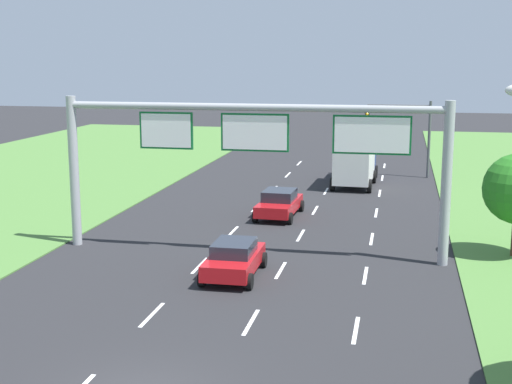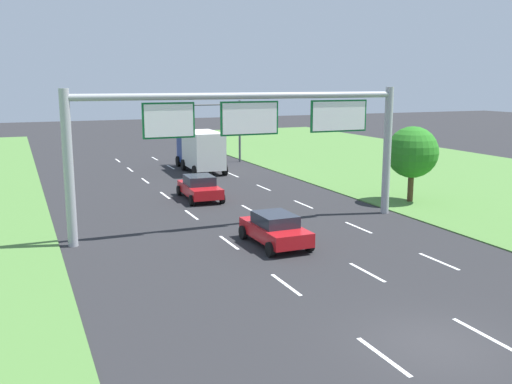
% 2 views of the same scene
% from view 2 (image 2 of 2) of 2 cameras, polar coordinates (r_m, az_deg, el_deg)
% --- Properties ---
extents(ground_plane, '(200.00, 200.00, 0.00)m').
position_cam_2_polar(ground_plane, '(17.35, 17.45, -14.37)').
color(ground_plane, '#262628').
extents(lane_dashes_inner_left, '(0.14, 62.40, 0.01)m').
position_cam_2_polar(lane_dashes_inner_left, '(26.34, -2.73, -5.06)').
color(lane_dashes_inner_left, white).
rests_on(lane_dashes_inner_left, ground_plane).
extents(lane_dashes_inner_right, '(0.14, 62.40, 0.01)m').
position_cam_2_polar(lane_dashes_inner_right, '(27.70, 4.10, -4.27)').
color(lane_dashes_inner_right, white).
rests_on(lane_dashes_inner_right, ground_plane).
extents(lane_dashes_slip, '(0.14, 62.40, 0.01)m').
position_cam_2_polar(lane_dashes_slip, '(29.41, 10.20, -3.51)').
color(lane_dashes_slip, white).
rests_on(lane_dashes_slip, ground_plane).
extents(car_lead_silver, '(2.14, 4.12, 1.46)m').
position_cam_2_polar(car_lead_silver, '(25.74, 1.92, -3.71)').
color(car_lead_silver, red).
rests_on(car_lead_silver, ground_plane).
extents(car_mid_lane, '(2.31, 4.50, 1.49)m').
position_cam_2_polar(car_mid_lane, '(35.91, -5.66, 0.48)').
color(car_mid_lane, red).
rests_on(car_mid_lane, ground_plane).
extents(box_truck, '(2.89, 7.28, 3.33)m').
position_cam_2_polar(box_truck, '(47.06, -5.58, 4.22)').
color(box_truck, navy).
rests_on(box_truck, ground_plane).
extents(sign_gantry, '(17.24, 0.44, 7.00)m').
position_cam_2_polar(sign_gantry, '(28.20, -0.47, 6.24)').
color(sign_gantry, '#9EA0A5').
rests_on(sign_gantry, ground_plane).
extents(traffic_light_mast, '(4.76, 0.49, 5.60)m').
position_cam_2_polar(traffic_light_mast, '(51.54, -3.66, 7.18)').
color(traffic_light_mast, '#47494F').
rests_on(traffic_light_mast, ground_plane).
extents(roadside_tree_mid, '(3.11, 3.11, 4.65)m').
position_cam_2_polar(roadside_tree_mid, '(35.75, 15.37, 3.84)').
color(roadside_tree_mid, '#513823').
rests_on(roadside_tree_mid, ground_plane).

